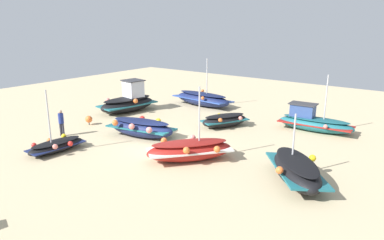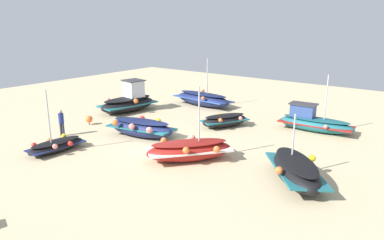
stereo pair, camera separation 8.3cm
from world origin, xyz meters
The scene contains 11 objects.
ground_plane centered at (0.00, 0.00, 0.00)m, with size 51.25×51.25×0.00m, color #C6B289.
fishing_boat_0 centered at (7.72, -4.31, 0.79)m, with size 2.78×4.94×2.46m.
fishing_boat_1 centered at (-2.42, 0.92, 0.57)m, with size 4.06×4.50×3.88m.
fishing_boat_2 centered at (-7.79, 0.12, 0.59)m, with size 4.07×4.37×3.05m.
fishing_boat_3 centered at (-5.71, -8.06, 0.59)m, with size 4.91×2.01×3.77m.
fishing_boat_4 centered at (4.23, -9.48, 0.60)m, with size 5.45×2.62×4.08m.
fishing_boat_5 centered at (2.35, -0.36, 0.59)m, with size 4.61×2.65×1.22m.
fishing_boat_6 centered at (4.17, 4.38, 0.35)m, with size 1.70×3.25×3.51m.
fishing_boat_7 centered at (-0.61, -5.30, 0.46)m, with size 2.66×3.54×0.90m.
person_walking centered at (6.36, 2.56, 0.97)m, with size 0.32×0.32×1.68m.
mooring_buoy_0 centered at (7.09, -0.02, 0.40)m, with size 0.48×0.48×0.64m.
Camera 1 is at (-13.12, 14.76, 7.03)m, focal length 33.84 mm.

